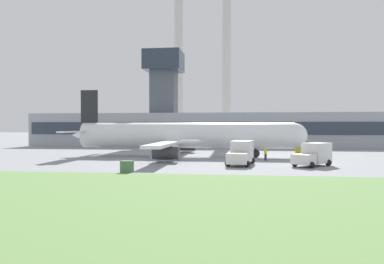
{
  "coord_description": "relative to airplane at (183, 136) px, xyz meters",
  "views": [
    {
      "loc": [
        6.52,
        -50.46,
        4.27
      ],
      "look_at": [
        -0.04,
        1.2,
        3.48
      ],
      "focal_mm": 35.0,
      "sensor_mm": 36.0,
      "label": 1
    }
  ],
  "objects": [
    {
      "name": "ground_plane",
      "position": [
        1.35,
        -1.2,
        -2.92
      ],
      "size": [
        400.0,
        400.0,
        0.0
      ],
      "primitive_type": "plane",
      "color": "gray"
    },
    {
      "name": "grass_strip",
      "position": [
        1.35,
        -37.7,
        -2.89
      ],
      "size": [
        240.0,
        37.0,
        0.06
      ],
      "color": "#668E4C",
      "rests_on": "ground_plane"
    },
    {
      "name": "terminal_building",
      "position": [
        0.38,
        30.53,
        1.43
      ],
      "size": [
        77.17,
        13.81,
        20.97
      ],
      "color": "#9EA3AD",
      "rests_on": "ground_plane"
    },
    {
      "name": "smokestack_left",
      "position": [
        -9.31,
        53.49,
        19.4
      ],
      "size": [
        2.77,
        2.77,
        44.42
      ],
      "color": "beige",
      "rests_on": "ground_plane"
    },
    {
      "name": "smokestack_right",
      "position": [
        4.18,
        55.87,
        19.73
      ],
      "size": [
        2.8,
        2.8,
        45.07
      ],
      "color": "beige",
      "rests_on": "ground_plane"
    },
    {
      "name": "airplane",
      "position": [
        0.0,
        0.0,
        0.0
      ],
      "size": [
        33.28,
        30.16,
        9.49
      ],
      "color": "white",
      "rests_on": "ground_plane"
    },
    {
      "name": "pushback_tug",
      "position": [
        17.27,
        1.19,
        -1.9
      ],
      "size": [
        3.78,
        3.12,
        2.24
      ],
      "color": "yellow",
      "rests_on": "ground_plane"
    },
    {
      "name": "baggage_truck",
      "position": [
        15.78,
        -10.3,
        -1.72
      ],
      "size": [
        4.72,
        4.92,
        2.48
      ],
      "color": "white",
      "rests_on": "ground_plane"
    },
    {
      "name": "fuel_truck",
      "position": [
        8.07,
        -9.76,
        -1.63
      ],
      "size": [
        3.36,
        6.02,
        2.64
      ],
      "color": "white",
      "rests_on": "ground_plane"
    },
    {
      "name": "ground_crew_person",
      "position": [
        11.12,
        -4.14,
        -2.08
      ],
      "size": [
        0.39,
        0.39,
        1.65
      ],
      "color": "#23283D",
      "rests_on": "ground_plane"
    },
    {
      "name": "traffic_cone_near_nose",
      "position": [
        8.95,
        -7.72,
        -2.58
      ],
      "size": [
        0.67,
        0.67,
        0.74
      ],
      "color": "black",
      "rests_on": "ground_plane"
    },
    {
      "name": "utility_cabinet",
      "position": [
        -2.43,
        -18.24,
        -2.38
      ],
      "size": [
        1.1,
        0.77,
        1.09
      ],
      "color": "#4C724C",
      "rests_on": "ground_plane"
    }
  ]
}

